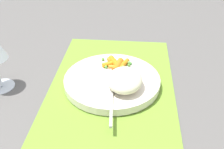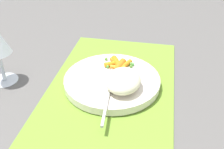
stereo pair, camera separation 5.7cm
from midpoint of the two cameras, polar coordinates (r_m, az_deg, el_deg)
ground_plane at (r=0.71m, az=2.31°, el=-2.44°), size 2.40×2.40×0.00m
placemat at (r=0.71m, az=2.31°, el=-2.24°), size 0.51×0.32×0.01m
plate at (r=0.70m, az=2.34°, el=-1.40°), size 0.25×0.25×0.02m
rice_mound at (r=0.65m, az=4.82°, el=-1.36°), size 0.10×0.09×0.04m
carrot_portion at (r=0.74m, az=3.51°, el=2.09°), size 0.07×0.08×0.02m
pea_scatter at (r=0.74m, az=4.27°, el=1.71°), size 0.08×0.09×0.01m
fork at (r=0.65m, az=2.00°, el=-3.08°), size 0.21×0.03×0.01m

